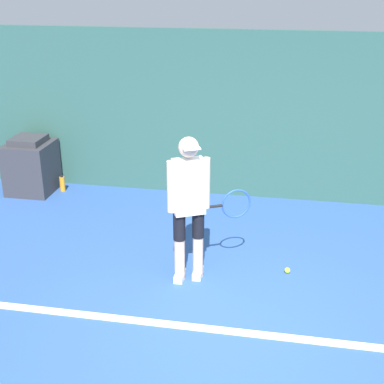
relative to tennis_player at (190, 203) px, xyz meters
name	(u,v)px	position (x,y,z in m)	size (l,w,h in m)	color
ground_plane	(230,333)	(0.58, -0.96, -0.95)	(24.00, 24.00, 0.00)	#2D5193
back_wall	(260,117)	(0.58, 2.61, 0.32)	(24.00, 0.10, 2.55)	#2D564C
court_baseline	(230,331)	(0.58, -0.93, -0.94)	(21.60, 0.10, 0.01)	white
tennis_player	(190,203)	(0.00, 0.00, 0.00)	(0.88, 0.52, 1.71)	beige
tennis_ball	(287,270)	(1.12, 0.30, -0.92)	(0.07, 0.07, 0.07)	#D1E533
covered_chair	(31,166)	(-2.99, 2.16, -0.52)	(0.69, 0.71, 0.91)	#333338
water_bottle	(62,184)	(-2.53, 2.24, -0.83)	(0.08, 0.08, 0.27)	orange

